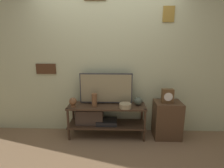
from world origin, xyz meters
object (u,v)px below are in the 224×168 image
at_px(mantel_clock, 167,96).
at_px(vase_round_glass, 138,101).
at_px(vase_tall_ceramic, 94,100).
at_px(decorative_bust, 73,102).
at_px(television, 106,88).
at_px(vase_wide_bowl, 125,106).

bearing_deg(mantel_clock, vase_round_glass, 172.96).
bearing_deg(vase_tall_ceramic, vase_round_glass, 7.63).
height_order(decorative_bust, mantel_clock, mantel_clock).
relative_size(vase_round_glass, decorative_bust, 0.85).
height_order(vase_round_glass, decorative_bust, decorative_bust).
distance_m(television, vase_round_glass, 0.60).
xyz_separation_m(vase_round_glass, mantel_clock, (0.48, -0.06, 0.12)).
distance_m(vase_wide_bowl, mantel_clock, 0.73).
height_order(vase_tall_ceramic, mantel_clock, mantel_clock).
height_order(vase_wide_bowl, decorative_bust, decorative_bust).
height_order(vase_wide_bowl, mantel_clock, mantel_clock).
distance_m(television, decorative_bust, 0.61).
xyz_separation_m(television, vase_tall_ceramic, (-0.19, -0.16, -0.17)).
distance_m(vase_tall_ceramic, vase_round_glass, 0.76).
distance_m(vase_round_glass, mantel_clock, 0.50).
bearing_deg(television, decorative_bust, -159.81).
bearing_deg(decorative_bust, television, 20.19).
bearing_deg(decorative_bust, mantel_clock, 2.97).
relative_size(vase_tall_ceramic, decorative_bust, 1.37).
height_order(television, vase_wide_bowl, television).
relative_size(vase_wide_bowl, vase_tall_ceramic, 0.88).
xyz_separation_m(vase_round_glass, decorative_bust, (-1.11, -0.14, 0.02)).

